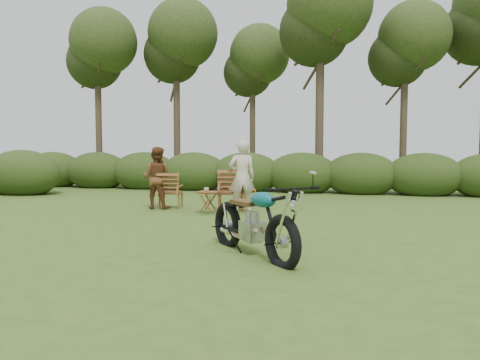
% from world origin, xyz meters
% --- Properties ---
extents(ground, '(80.00, 80.00, 0.00)m').
position_xyz_m(ground, '(0.00, 0.00, 0.00)').
color(ground, '#37521B').
rests_on(ground, ground).
extents(tree_line, '(22.52, 11.62, 8.14)m').
position_xyz_m(tree_line, '(0.50, 9.74, 3.81)').
color(tree_line, '#33261C').
rests_on(tree_line, ground).
extents(motorcycle, '(2.10, 2.16, 1.25)m').
position_xyz_m(motorcycle, '(0.43, -0.74, 0.00)').
color(motorcycle, '#0C969D').
rests_on(motorcycle, ground).
extents(lawn_chair_right, '(0.84, 0.84, 1.02)m').
position_xyz_m(lawn_chair_right, '(-1.15, 3.83, 0.00)').
color(lawn_chair_right, brown).
rests_on(lawn_chair_right, ground).
extents(lawn_chair_left, '(0.73, 0.73, 0.91)m').
position_xyz_m(lawn_chair_left, '(-2.78, 3.89, 0.00)').
color(lawn_chair_left, brown).
rests_on(lawn_chair_left, ground).
extents(side_table, '(0.52, 0.44, 0.53)m').
position_xyz_m(side_table, '(-1.52, 3.13, 0.26)').
color(side_table, brown).
rests_on(side_table, ground).
extents(cup, '(0.15, 0.15, 0.09)m').
position_xyz_m(cup, '(-1.56, 3.13, 0.57)').
color(cup, beige).
rests_on(cup, side_table).
extents(adult_a, '(0.74, 0.63, 1.73)m').
position_xyz_m(adult_a, '(-0.76, 3.43, 0.00)').
color(adult_a, beige).
rests_on(adult_a, ground).
extents(adult_b, '(0.77, 0.60, 1.58)m').
position_xyz_m(adult_b, '(-3.07, 3.67, 0.00)').
color(adult_b, brown).
rests_on(adult_b, ground).
extents(child, '(0.77, 0.46, 1.16)m').
position_xyz_m(child, '(-1.02, 4.42, 0.00)').
color(child, orange).
rests_on(child, ground).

